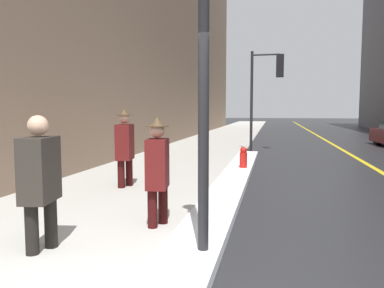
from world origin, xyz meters
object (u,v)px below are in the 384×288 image
at_px(traffic_light_near, 268,79).
at_px(fire_hydrant, 243,160).
at_px(lamp_post, 204,7).
at_px(pedestrian_in_glasses, 125,144).
at_px(pedestrian_in_fedora, 158,167).
at_px(pedestrian_with_shoulder_bag, 40,177).

xyz_separation_m(traffic_light_near, fire_hydrant, (-0.55, -5.37, -2.58)).
relative_size(lamp_post, pedestrian_in_glasses, 2.66).
bearing_deg(pedestrian_in_fedora, traffic_light_near, 163.45).
relative_size(traffic_light_near, fire_hydrant, 5.78).
bearing_deg(pedestrian_with_shoulder_bag, fire_hydrant, 154.12).
relative_size(pedestrian_with_shoulder_bag, pedestrian_in_glasses, 0.94).
bearing_deg(pedestrian_in_fedora, pedestrian_with_shoulder_bag, -49.79).
bearing_deg(traffic_light_near, lamp_post, -92.33).
xyz_separation_m(pedestrian_with_shoulder_bag, fire_hydrant, (1.90, 6.23, -0.56)).
xyz_separation_m(pedestrian_in_fedora, fire_hydrant, (0.84, 5.00, -0.53)).
bearing_deg(pedestrian_in_glasses, pedestrian_with_shoulder_bag, -1.62).
height_order(pedestrian_in_fedora, pedestrian_in_glasses, pedestrian_in_glasses).
xyz_separation_m(pedestrian_in_fedora, pedestrian_in_glasses, (-1.53, 2.50, 0.07)).
bearing_deg(traffic_light_near, pedestrian_in_glasses, -110.15).
bearing_deg(lamp_post, pedestrian_in_fedora, 128.27).
bearing_deg(fire_hydrant, traffic_light_near, 84.13).
height_order(lamp_post, pedestrian_in_fedora, lamp_post).
relative_size(lamp_post, pedestrian_in_fedora, 2.88).
height_order(traffic_light_near, pedestrian_in_glasses, traffic_light_near).
bearing_deg(pedestrian_in_glasses, traffic_light_near, 150.71).
xyz_separation_m(traffic_light_near, pedestrian_with_shoulder_bag, (-2.46, -11.60, -2.03)).
bearing_deg(fire_hydrant, pedestrian_in_glasses, -133.53).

